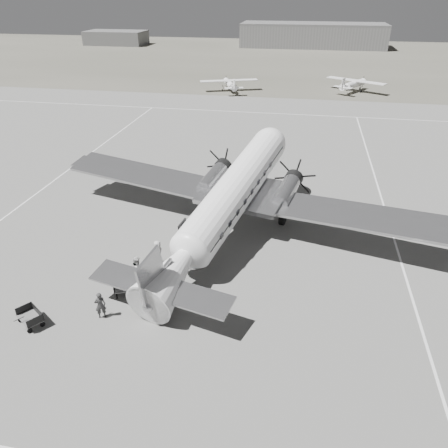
{
  "coord_description": "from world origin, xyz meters",
  "views": [
    {
      "loc": [
        4.82,
        -23.18,
        16.2
      ],
      "look_at": [
        0.13,
        1.98,
        2.2
      ],
      "focal_mm": 35.0,
      "sensor_mm": 36.0,
      "label": 1
    }
  ],
  "objects_px": {
    "light_plane_right": "(354,85)",
    "passenger": "(158,253)",
    "hangar_main": "(313,35)",
    "shed_secondary": "(116,38)",
    "dc3_airliner": "(229,201)",
    "light_plane_left": "(230,85)",
    "ground_crew": "(100,305)",
    "baggage_cart_far": "(30,318)",
    "ramp_agent": "(138,270)",
    "baggage_cart_near": "(127,287)"
  },
  "relations": [
    {
      "from": "shed_secondary",
      "to": "baggage_cart_far",
      "type": "xyz_separation_m",
      "value": [
        46.18,
        -122.16,
        -1.56
      ]
    },
    {
      "from": "hangar_main",
      "to": "baggage_cart_far",
      "type": "relative_size",
      "value": 26.84
    },
    {
      "from": "dc3_airliner",
      "to": "baggage_cart_near",
      "type": "relative_size",
      "value": 20.13
    },
    {
      "from": "dc3_airliner",
      "to": "hangar_main",
      "type": "bearing_deg",
      "value": 101.92
    },
    {
      "from": "shed_secondary",
      "to": "ramp_agent",
      "type": "bearing_deg",
      "value": -66.69
    },
    {
      "from": "ground_crew",
      "to": "ramp_agent",
      "type": "xyz_separation_m",
      "value": [
        0.89,
        3.5,
        0.1
      ]
    },
    {
      "from": "baggage_cart_near",
      "to": "ramp_agent",
      "type": "height_order",
      "value": "ramp_agent"
    },
    {
      "from": "hangar_main",
      "to": "ramp_agent",
      "type": "bearing_deg",
      "value": -94.4
    },
    {
      "from": "hangar_main",
      "to": "ground_crew",
      "type": "distance_m",
      "value": 126.35
    },
    {
      "from": "light_plane_right",
      "to": "baggage_cart_far",
      "type": "relative_size",
      "value": 6.83
    },
    {
      "from": "light_plane_right",
      "to": "ground_crew",
      "type": "distance_m",
      "value": 65.52
    },
    {
      "from": "hangar_main",
      "to": "baggage_cart_near",
      "type": "xyz_separation_m",
      "value": [
        -9.73,
        -123.65,
        -2.86
      ]
    },
    {
      "from": "hangar_main",
      "to": "dc3_airliner",
      "type": "distance_m",
      "value": 116.12
    },
    {
      "from": "ground_crew",
      "to": "passenger",
      "type": "height_order",
      "value": "passenger"
    },
    {
      "from": "hangar_main",
      "to": "passenger",
      "type": "xyz_separation_m",
      "value": [
        -8.85,
        -120.24,
        -2.44
      ]
    },
    {
      "from": "shed_secondary",
      "to": "baggage_cart_far",
      "type": "height_order",
      "value": "shed_secondary"
    },
    {
      "from": "hangar_main",
      "to": "ramp_agent",
      "type": "xyz_separation_m",
      "value": [
        -9.41,
        -122.41,
        -2.38
      ]
    },
    {
      "from": "light_plane_right",
      "to": "passenger",
      "type": "xyz_separation_m",
      "value": [
        -16.55,
        -57.32,
        -0.25
      ]
    },
    {
      "from": "ramp_agent",
      "to": "passenger",
      "type": "distance_m",
      "value": 2.25
    },
    {
      "from": "passenger",
      "to": "shed_secondary",
      "type": "bearing_deg",
      "value": 9.45
    },
    {
      "from": "light_plane_left",
      "to": "ground_crew",
      "type": "relative_size",
      "value": 6.15
    },
    {
      "from": "hangar_main",
      "to": "baggage_cart_near",
      "type": "bearing_deg",
      "value": -94.5
    },
    {
      "from": "light_plane_left",
      "to": "baggage_cart_far",
      "type": "xyz_separation_m",
      "value": [
        -0.34,
        -60.79,
        -0.61
      ]
    },
    {
      "from": "baggage_cart_far",
      "to": "shed_secondary",
      "type": "bearing_deg",
      "value": 145.74
    },
    {
      "from": "baggage_cart_far",
      "to": "hangar_main",
      "type": "bearing_deg",
      "value": 118.83
    },
    {
      "from": "shed_secondary",
      "to": "passenger",
      "type": "distance_m",
      "value": 126.08
    },
    {
      "from": "shed_secondary",
      "to": "dc3_airliner",
      "type": "distance_m",
      "value": 123.96
    },
    {
      "from": "light_plane_left",
      "to": "ground_crew",
      "type": "bearing_deg",
      "value": -108.02
    },
    {
      "from": "baggage_cart_near",
      "to": "ramp_agent",
      "type": "bearing_deg",
      "value": 53.67
    },
    {
      "from": "light_plane_right",
      "to": "passenger",
      "type": "bearing_deg",
      "value": -75.03
    },
    {
      "from": "baggage_cart_near",
      "to": "baggage_cart_far",
      "type": "xyz_separation_m",
      "value": [
        -4.1,
        -3.52,
        0.01
      ]
    },
    {
      "from": "light_plane_right",
      "to": "ramp_agent",
      "type": "distance_m",
      "value": 61.91
    },
    {
      "from": "light_plane_left",
      "to": "light_plane_right",
      "type": "bearing_deg",
      "value": -11.79
    },
    {
      "from": "shed_secondary",
      "to": "passenger",
      "type": "bearing_deg",
      "value": -66.07
    },
    {
      "from": "light_plane_right",
      "to": "ramp_agent",
      "type": "bearing_deg",
      "value": -74.96
    },
    {
      "from": "light_plane_left",
      "to": "baggage_cart_far",
      "type": "height_order",
      "value": "light_plane_left"
    },
    {
      "from": "shed_secondary",
      "to": "ground_crew",
      "type": "distance_m",
      "value": 130.73
    },
    {
      "from": "ground_crew",
      "to": "light_plane_right",
      "type": "bearing_deg",
      "value": -136.1
    },
    {
      "from": "shed_secondary",
      "to": "baggage_cart_near",
      "type": "height_order",
      "value": "shed_secondary"
    },
    {
      "from": "dc3_airliner",
      "to": "light_plane_left",
      "type": "xyz_separation_m",
      "value": [
        -8.62,
        49.64,
        -1.91
      ]
    },
    {
      "from": "shed_secondary",
      "to": "ramp_agent",
      "type": "xyz_separation_m",
      "value": [
        50.59,
        -117.41,
        -1.08
      ]
    },
    {
      "from": "baggage_cart_near",
      "to": "shed_secondary",
      "type": "bearing_deg",
      "value": 90.96
    },
    {
      "from": "hangar_main",
      "to": "passenger",
      "type": "relative_size",
      "value": 24.41
    },
    {
      "from": "baggage_cart_near",
      "to": "passenger",
      "type": "distance_m",
      "value": 3.55
    },
    {
      "from": "hangar_main",
      "to": "shed_secondary",
      "type": "height_order",
      "value": "hangar_main"
    },
    {
      "from": "shed_secondary",
      "to": "dc3_airliner",
      "type": "xyz_separation_m",
      "value": [
        55.13,
        -111.02,
        0.96
      ]
    },
    {
      "from": "baggage_cart_near",
      "to": "ground_crew",
      "type": "height_order",
      "value": "ground_crew"
    },
    {
      "from": "passenger",
      "to": "light_plane_right",
      "type": "bearing_deg",
      "value": -30.6
    },
    {
      "from": "dc3_airliner",
      "to": "ramp_agent",
      "type": "height_order",
      "value": "dc3_airliner"
    },
    {
      "from": "light_plane_right",
      "to": "ramp_agent",
      "type": "height_order",
      "value": "light_plane_right"
    }
  ]
}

